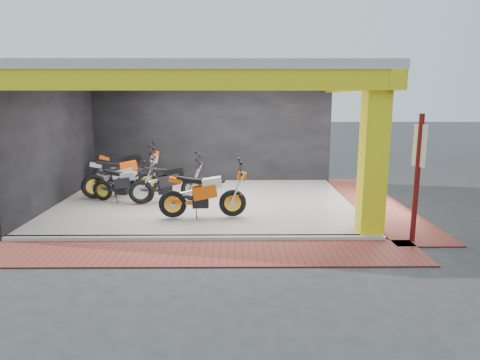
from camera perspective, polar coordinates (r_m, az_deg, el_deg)
The scene contains 17 objects.
ground at distance 10.11m, azimuth -5.47°, elevation -6.12°, with size 80.00×80.00×0.00m, color #2D2D30.
showroom_floor at distance 12.01m, azimuth -4.66°, elevation -3.05°, with size 8.00×6.00×0.10m, color beige.
showroom_ceiling at distance 11.66m, azimuth -4.94°, elevation 14.11°, with size 8.40×6.40×0.20m, color beige.
back_wall at distance 14.79m, azimuth -3.89°, elevation 6.33°, with size 8.20×0.20×3.50m, color black.
left_wall at distance 12.70m, azimuth -23.64°, elevation 4.61°, with size 0.20×6.20×3.50m, color black.
corner_column at distance 9.40m, azimuth 17.35°, elevation 3.04°, with size 0.50×0.50×3.50m, color yellow.
header_beam_front at distance 8.66m, azimuth -6.47°, elevation 13.11°, with size 8.40×0.30×0.40m, color yellow.
header_beam_right at distance 12.02m, azimuth 14.92°, elevation 12.26°, with size 0.30×6.40×0.40m, color yellow.
floor_kerb at distance 9.13m, azimuth -6.03°, elevation -7.73°, with size 8.00×0.20×0.10m, color beige.
paver_front at distance 8.41m, azimuth -6.54°, elevation -9.68°, with size 9.00×1.40×0.03m, color maroon.
paver_right at distance 12.61m, azimuth 17.69°, elevation -3.03°, with size 1.40×7.00×0.03m, color maroon.
signpost at distance 9.36m, azimuth 22.58°, elevation 0.82°, with size 0.13×0.36×2.65m.
moto_hero at distance 10.24m, azimuth -0.99°, elevation -1.35°, with size 2.21×0.82×1.35m, color #DE5209, non-canonical shape.
moto_row_a at distance 11.84m, azimuth -12.70°, elevation -0.32°, with size 1.93×0.72×1.18m, color black, non-canonical shape.
moto_row_b at distance 11.91m, azimuth -6.40°, elevation 0.29°, with size 2.16×0.80×1.32m, color black, non-canonical shape.
moto_row_c at distance 12.86m, azimuth -12.37°, elevation 1.10°, with size 2.30×0.85×1.40m, color #96999D, non-canonical shape.
moto_row_d at distance 14.26m, azimuth -12.04°, elevation 2.03°, with size 2.25×0.83×1.37m, color #FF450A, non-canonical shape.
Camera 1 is at (0.88, -9.61, 3.00)m, focal length 32.00 mm.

